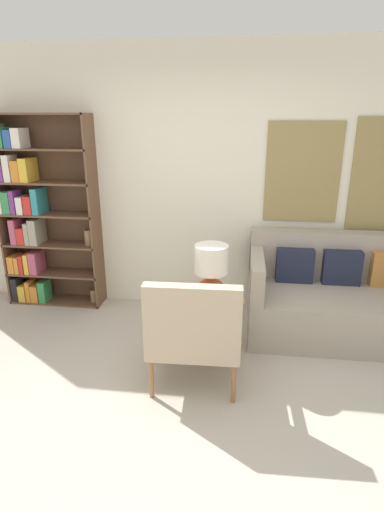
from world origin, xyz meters
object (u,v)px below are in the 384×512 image
object	(u,v)px
armchair	(194,330)
side_table	(213,306)
couch	(342,298)
bookshelf	(37,217)
table_lamp	(211,267)

from	to	relation	value
armchair	side_table	xyz separation A→B (m)	(0.11, 0.47, -0.02)
couch	side_table	size ratio (longest dim) A/B	3.27
bookshelf	couch	size ratio (longest dim) A/B	1.15
couch	side_table	xyz separation A→B (m)	(-1.20, -0.60, 0.14)
armchair	couch	bearing A→B (deg)	39.54
armchair	table_lamp	world-z (taller)	table_lamp
armchair	table_lamp	bearing A→B (deg)	81.86
bookshelf	armchair	xyz separation A→B (m)	(1.87, -1.36, -0.48)
table_lamp	side_table	bearing A→B (deg)	-70.76
armchair	table_lamp	size ratio (longest dim) A/B	2.03
armchair	side_table	bearing A→B (deg)	77.27
side_table	table_lamp	size ratio (longest dim) A/B	1.20
couch	table_lamp	size ratio (longest dim) A/B	3.93
bookshelf	table_lamp	world-z (taller)	bookshelf
bookshelf	couch	xyz separation A→B (m)	(3.18, -0.29, -0.64)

